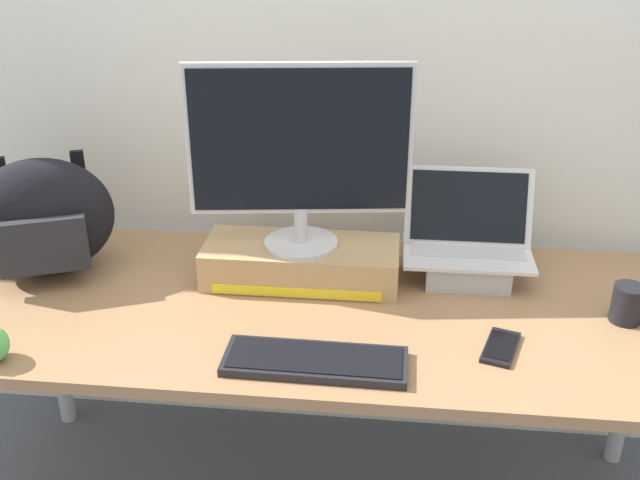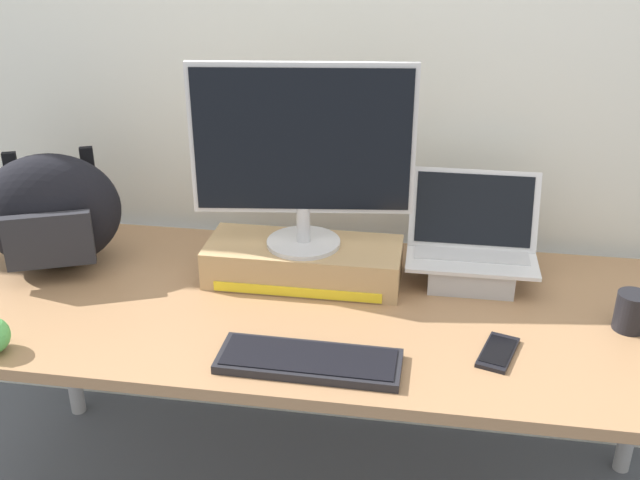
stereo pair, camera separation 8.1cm
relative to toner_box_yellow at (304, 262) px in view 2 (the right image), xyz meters
name	(u,v)px [view 2 (the right image)]	position (x,y,z in m)	size (l,w,h in m)	color
back_wall	(348,35)	(0.06, 0.37, 0.54)	(7.00, 0.10, 2.60)	silver
desk	(320,324)	(0.06, -0.12, -0.11)	(1.95, 0.79, 0.71)	#99704C
toner_box_yellow	(304,262)	(0.00, 0.00, 0.00)	(0.52, 0.21, 0.10)	tan
desktop_monitor	(303,152)	(0.00, 0.00, 0.31)	(0.56, 0.20, 0.48)	silver
open_laptop	(471,258)	(0.44, 0.07, 0.01)	(0.34, 0.22, 0.28)	#ADADB2
external_keyboard	(309,361)	(0.08, -0.39, -0.04)	(0.41, 0.15, 0.02)	black
messenger_backpack	(51,212)	(-0.69, -0.03, 0.11)	(0.42, 0.33, 0.33)	black
coffee_mug	(633,311)	(0.82, -0.12, 0.00)	(0.12, 0.08, 0.10)	black
cell_phone	(498,352)	(0.50, -0.28, -0.05)	(0.11, 0.16, 0.01)	black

